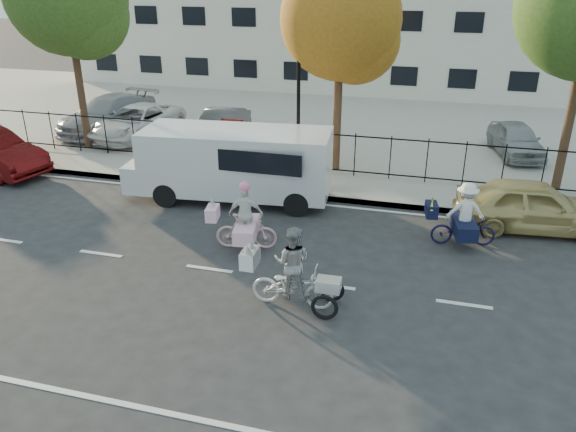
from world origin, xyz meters
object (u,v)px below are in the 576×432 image
(unicorn_bike, at_px, (245,224))
(white_van, at_px, (233,162))
(zebra_trike, at_px, (293,276))
(lot_car_a, at_px, (108,114))
(pedestrian, at_px, (204,152))
(gold_sedan, at_px, (534,206))
(bull_bike, at_px, (463,220))
(lot_car_b, at_px, (137,122))
(lot_car_c, at_px, (220,127))
(lot_car_d, at_px, (516,139))
(lamppost, at_px, (299,89))

(unicorn_bike, xyz_separation_m, white_van, (-1.47, 3.14, 0.55))
(zebra_trike, distance_m, lot_car_a, 15.92)
(pedestrian, bearing_deg, gold_sedan, 156.45)
(bull_bike, bearing_deg, lot_car_b, 53.76)
(lot_car_c, bearing_deg, lot_car_b, -179.56)
(unicorn_bike, relative_size, lot_car_b, 0.40)
(pedestrian, relative_size, lot_car_a, 0.32)
(lot_car_b, bearing_deg, bull_bike, -18.83)
(lot_car_a, xyz_separation_m, lot_car_d, (16.89, 0.90, -0.12))
(lot_car_d, bearing_deg, lot_car_c, 175.05)
(gold_sedan, bearing_deg, lot_car_d, -6.32)
(zebra_trike, height_order, lot_car_a, zebra_trike)
(pedestrian, height_order, lot_car_c, pedestrian)
(unicorn_bike, xyz_separation_m, gold_sedan, (7.34, 3.19, 0.03))
(lot_car_c, distance_m, lot_car_d, 11.53)
(lot_car_b, xyz_separation_m, lot_car_d, (15.14, 1.52, -0.04))
(bull_bike, bearing_deg, gold_sedan, -61.39)
(unicorn_bike, distance_m, lot_car_c, 9.28)
(lot_car_d, bearing_deg, zebra_trike, -126.66)
(lot_car_c, relative_size, lot_car_d, 1.10)
(gold_sedan, bearing_deg, lot_car_b, 66.10)
(unicorn_bike, height_order, lot_car_c, unicorn_bike)
(lot_car_b, bearing_deg, gold_sedan, -10.91)
(lot_car_a, bearing_deg, white_van, -24.42)
(zebra_trike, distance_m, lot_car_d, 13.32)
(white_van, xyz_separation_m, pedestrian, (-1.62, 1.50, -0.28))
(lamppost, relative_size, bull_bike, 2.26)
(unicorn_bike, distance_m, lot_car_d, 12.31)
(lamppost, xyz_separation_m, bull_bike, (5.43, -3.79, -2.42))
(gold_sedan, xyz_separation_m, pedestrian, (-10.42, 1.45, 0.24))
(white_van, distance_m, gold_sedan, 8.82)
(zebra_trike, relative_size, gold_sedan, 0.52)
(unicorn_bike, relative_size, pedestrian, 1.16)
(lot_car_a, bearing_deg, lamppost, -8.36)
(lot_car_a, height_order, lot_car_b, lot_car_a)
(gold_sedan, distance_m, lot_car_c, 12.45)
(lot_car_b, bearing_deg, lot_car_a, 168.18)
(lamppost, xyz_separation_m, lot_car_d, (7.45, 4.29, -2.34))
(lamppost, bearing_deg, zebra_trike, -76.48)
(white_van, distance_m, lot_car_a, 9.83)
(white_van, height_order, pedestrian, white_van)
(unicorn_bike, height_order, lot_car_d, unicorn_bike)
(bull_bike, xyz_separation_m, lot_car_d, (2.02, 8.09, 0.07))
(lamppost, height_order, unicorn_bike, lamppost)
(unicorn_bike, xyz_separation_m, lot_car_b, (-7.68, 8.27, 0.12))
(lamppost, relative_size, gold_sedan, 1.03)
(gold_sedan, bearing_deg, lamppost, 67.34)
(zebra_trike, bearing_deg, lot_car_d, -25.96)
(lot_car_d, bearing_deg, unicorn_bike, -139.25)
(lot_car_d, bearing_deg, gold_sedan, -103.01)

